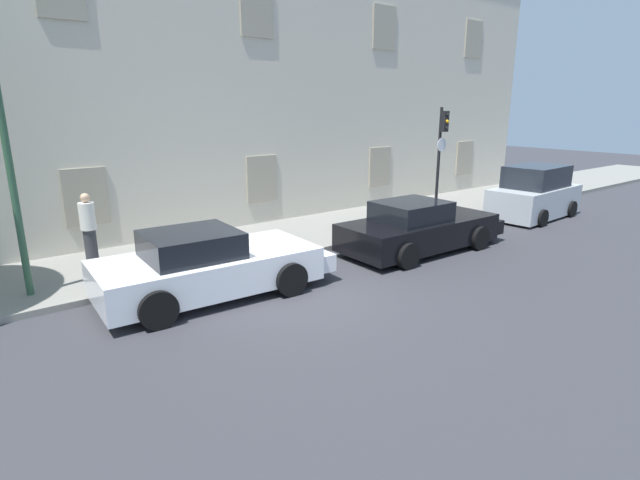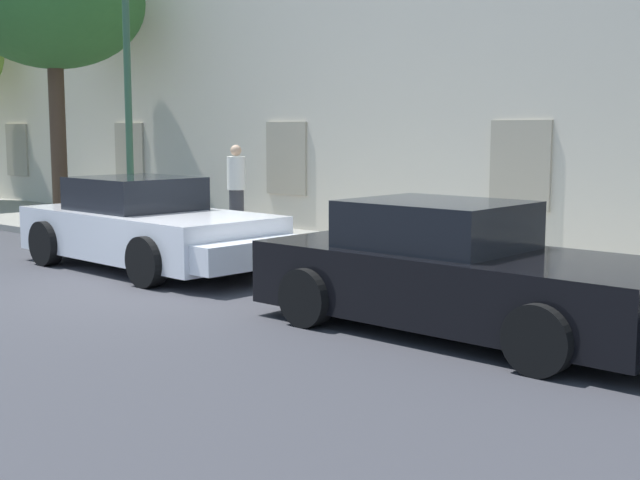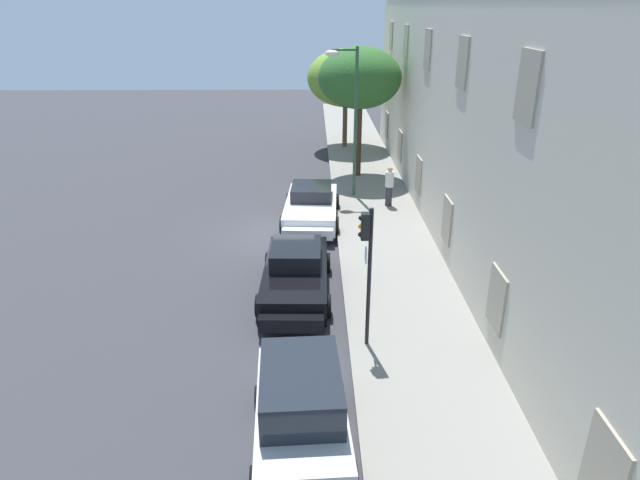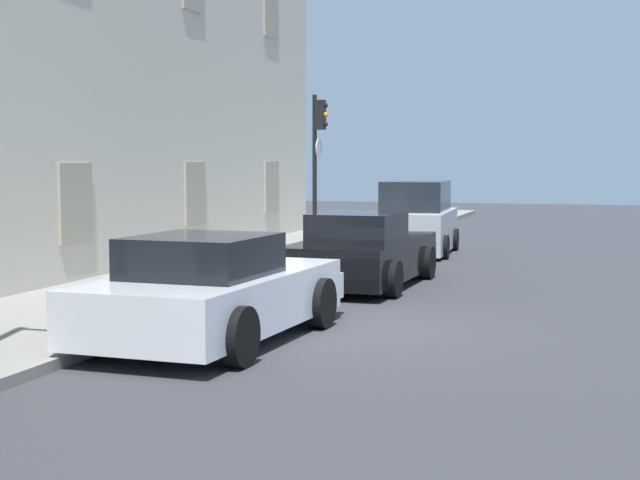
# 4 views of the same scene
# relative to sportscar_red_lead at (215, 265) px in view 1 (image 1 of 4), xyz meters

# --- Properties ---
(ground_plane) EXTENTS (80.00, 80.00, 0.00)m
(ground_plane) POSITION_rel_sportscar_red_lead_xyz_m (1.28, -1.13, -0.64)
(ground_plane) COLOR #333338
(sidewalk) EXTENTS (60.00, 3.59, 0.14)m
(sidewalk) POSITION_rel_sportscar_red_lead_xyz_m (1.28, 2.79, -0.57)
(sidewalk) COLOR gray
(sidewalk) RESTS_ON ground
(building_facade) EXTENTS (33.32, 4.59, 11.16)m
(building_facade) POSITION_rel_sportscar_red_lead_xyz_m (1.28, 6.62, 4.96)
(building_facade) COLOR beige
(building_facade) RESTS_ON ground
(sportscar_red_lead) EXTENTS (5.02, 2.44, 1.44)m
(sportscar_red_lead) POSITION_rel_sportscar_red_lead_xyz_m (0.00, 0.00, 0.00)
(sportscar_red_lead) COLOR white
(sportscar_red_lead) RESTS_ON ground
(sportscar_yellow_flank) EXTENTS (5.05, 2.21, 1.42)m
(sportscar_yellow_flank) POSITION_rel_sportscar_red_lead_xyz_m (6.07, -0.46, -0.03)
(sportscar_yellow_flank) COLOR black
(sportscar_yellow_flank) RESTS_ON ground
(hatchback_parked) EXTENTS (3.87, 2.10, 1.86)m
(hatchback_parked) POSITION_rel_sportscar_red_lead_xyz_m (12.37, -0.17, 0.19)
(hatchback_parked) COLOR #B2B7BC
(hatchback_parked) RESTS_ON ground
(traffic_light) EXTENTS (0.44, 0.36, 3.71)m
(traffic_light) POSITION_rel_sportscar_red_lead_xyz_m (8.94, 1.38, 2.03)
(traffic_light) COLOR black
(traffic_light) RESTS_ON sidewalk
(pedestrian_admiring) EXTENTS (0.41, 0.41, 1.75)m
(pedestrian_admiring) POSITION_rel_sportscar_red_lead_xyz_m (-1.66, 3.38, 0.40)
(pedestrian_admiring) COLOR #333338
(pedestrian_admiring) RESTS_ON sidewalk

